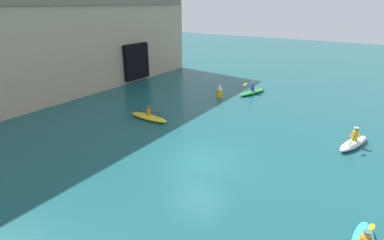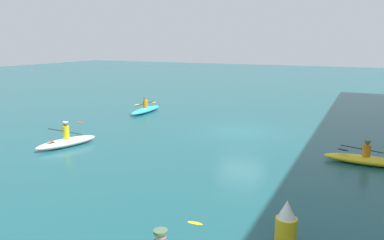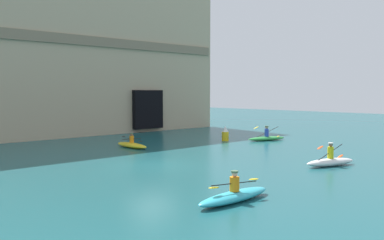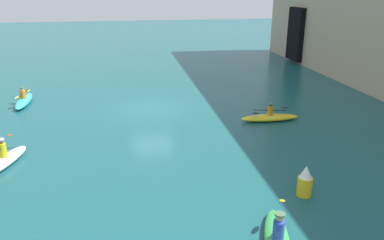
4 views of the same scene
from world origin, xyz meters
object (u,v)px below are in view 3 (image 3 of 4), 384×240
object	(u,v)px
marker_buoy	(225,134)
kayak_yellow	(132,145)
kayak_green	(267,138)
kayak_white	(330,161)
kayak_cyan	(234,195)

from	to	relation	value
marker_buoy	kayak_yellow	bearing A→B (deg)	167.74
kayak_green	marker_buoy	world-z (taller)	marker_buoy
kayak_white	kayak_green	size ratio (longest dim) A/B	0.91
kayak_green	kayak_cyan	world-z (taller)	kayak_green
kayak_white	kayak_yellow	bearing A→B (deg)	-58.25
kayak_green	marker_buoy	distance (m)	3.29
marker_buoy	kayak_green	bearing A→B (deg)	-38.84
kayak_cyan	marker_buoy	distance (m)	18.38
kayak_yellow	marker_buoy	xyz separation A→B (m)	(7.66, -1.66, 0.34)
kayak_yellow	marker_buoy	bearing A→B (deg)	79.14
kayak_green	kayak_yellow	distance (m)	10.86
kayak_green	marker_buoy	xyz separation A→B (m)	(-2.55, 2.05, 0.33)
kayak_white	kayak_cyan	world-z (taller)	kayak_white
kayak_green	marker_buoy	size ratio (longest dim) A/B	2.91
kayak_white	kayak_yellow	distance (m)	13.35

